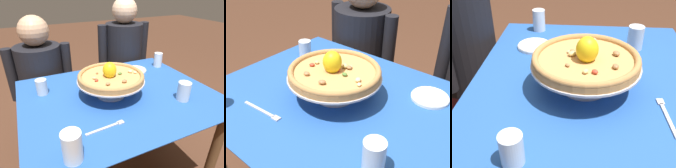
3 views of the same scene
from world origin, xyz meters
The scene contains 8 objects.
dining_table centered at (0.00, 0.00, 0.65)m, with size 1.15×0.92×0.77m.
pizza_stand centered at (-0.05, 0.01, 0.84)m, with size 0.40×0.40×0.10m.
pizza centered at (-0.05, 0.01, 0.89)m, with size 0.39×0.39×0.11m.
water_glass_back_left centered at (-0.42, 0.20, 0.81)m, with size 0.07×0.07×0.09m.
water_glass_front_right centered at (0.31, -0.21, 0.81)m, with size 0.07×0.07×0.11m.
side_plate centered at (0.28, 0.26, 0.78)m, with size 0.16×0.16×0.02m.
dinner_fork centered at (-0.19, -0.26, 0.77)m, with size 0.20×0.03×0.01m.
diner_left centered at (-0.39, 0.68, 0.57)m, with size 0.52×0.38×1.17m.
Camera 2 is at (0.61, -0.74, 1.45)m, focal length 44.34 mm.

